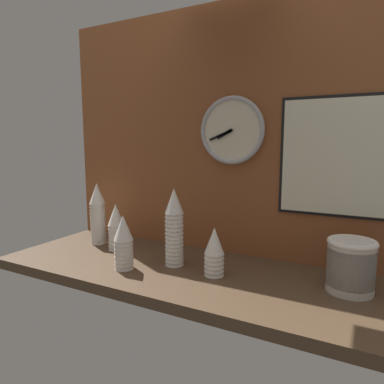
{
  "coord_description": "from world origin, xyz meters",
  "views": [
    {
      "loc": [
        0.57,
        -1.11,
        0.48
      ],
      "look_at": [
        -0.04,
        0.04,
        0.29
      ],
      "focal_mm": 32.0,
      "sensor_mm": 36.0,
      "label": 1
    }
  ],
  "objects_px": {
    "cup_stack_center_left": "(124,242)",
    "cup_stack_center": "(174,227)",
    "cup_stack_left": "(116,227)",
    "cup_stack_far_left": "(98,213)",
    "bowl_stack_far_right": "(351,265)",
    "menu_board": "(336,157)",
    "cup_stack_center_right": "(214,251)",
    "wall_clock": "(232,130)"
  },
  "relations": [
    {
      "from": "cup_stack_center_left",
      "to": "cup_stack_center",
      "type": "distance_m",
      "value": 0.2
    },
    {
      "from": "cup_stack_left",
      "to": "cup_stack_center",
      "type": "xyz_separation_m",
      "value": [
        0.33,
        -0.04,
        0.05
      ]
    },
    {
      "from": "cup_stack_far_left",
      "to": "bowl_stack_far_right",
      "type": "height_order",
      "value": "cup_stack_far_left"
    },
    {
      "from": "cup_stack_center_left",
      "to": "cup_stack_far_left",
      "type": "height_order",
      "value": "cup_stack_far_left"
    },
    {
      "from": "bowl_stack_far_right",
      "to": "menu_board",
      "type": "distance_m",
      "value": 0.39
    },
    {
      "from": "menu_board",
      "to": "cup_stack_center_right",
      "type": "bearing_deg",
      "value": -144.57
    },
    {
      "from": "cup_stack_far_left",
      "to": "bowl_stack_far_right",
      "type": "relative_size",
      "value": 1.67
    },
    {
      "from": "cup_stack_left",
      "to": "cup_stack_center",
      "type": "distance_m",
      "value": 0.34
    },
    {
      "from": "cup_stack_center_right",
      "to": "cup_stack_center",
      "type": "bearing_deg",
      "value": 172.29
    },
    {
      "from": "wall_clock",
      "to": "menu_board",
      "type": "height_order",
      "value": "wall_clock"
    },
    {
      "from": "cup_stack_center_right",
      "to": "cup_stack_far_left",
      "type": "bearing_deg",
      "value": 170.55
    },
    {
      "from": "menu_board",
      "to": "cup_stack_center",
      "type": "bearing_deg",
      "value": -156.69
    },
    {
      "from": "cup_stack_center_left",
      "to": "menu_board",
      "type": "xyz_separation_m",
      "value": [
        0.7,
        0.36,
        0.32
      ]
    },
    {
      "from": "cup_stack_center_left",
      "to": "wall_clock",
      "type": "distance_m",
      "value": 0.63
    },
    {
      "from": "cup_stack_center",
      "to": "wall_clock",
      "type": "relative_size",
      "value": 1.09
    },
    {
      "from": "cup_stack_far_left",
      "to": "wall_clock",
      "type": "bearing_deg",
      "value": 13.1
    },
    {
      "from": "cup_stack_far_left",
      "to": "bowl_stack_far_right",
      "type": "xyz_separation_m",
      "value": [
        1.1,
        -0.03,
        -0.05
      ]
    },
    {
      "from": "cup_stack_left",
      "to": "bowl_stack_far_right",
      "type": "height_order",
      "value": "cup_stack_left"
    },
    {
      "from": "cup_stack_left",
      "to": "cup_stack_center",
      "type": "height_order",
      "value": "cup_stack_center"
    },
    {
      "from": "cup_stack_center_right",
      "to": "menu_board",
      "type": "xyz_separation_m",
      "value": [
        0.37,
        0.26,
        0.34
      ]
    },
    {
      "from": "wall_clock",
      "to": "cup_stack_center_right",
      "type": "bearing_deg",
      "value": -81.57
    },
    {
      "from": "cup_stack_center_left",
      "to": "cup_stack_center",
      "type": "height_order",
      "value": "cup_stack_center"
    },
    {
      "from": "cup_stack_far_left",
      "to": "bowl_stack_far_right",
      "type": "bearing_deg",
      "value": -1.64
    },
    {
      "from": "cup_stack_center",
      "to": "bowl_stack_far_right",
      "type": "bearing_deg",
      "value": 4.81
    },
    {
      "from": "cup_stack_far_left",
      "to": "wall_clock",
      "type": "distance_m",
      "value": 0.74
    },
    {
      "from": "cup_stack_center_left",
      "to": "cup_stack_far_left",
      "type": "xyz_separation_m",
      "value": [
        -0.32,
        0.21,
        0.04
      ]
    },
    {
      "from": "cup_stack_center",
      "to": "cup_stack_center_right",
      "type": "height_order",
      "value": "cup_stack_center"
    },
    {
      "from": "cup_stack_center_left",
      "to": "bowl_stack_far_right",
      "type": "height_order",
      "value": "cup_stack_center_left"
    },
    {
      "from": "cup_stack_center",
      "to": "cup_stack_far_left",
      "type": "bearing_deg",
      "value": 169.88
    },
    {
      "from": "wall_clock",
      "to": "menu_board",
      "type": "xyz_separation_m",
      "value": [
        0.41,
        0.01,
        -0.1
      ]
    },
    {
      "from": "cup_stack_center",
      "to": "cup_stack_center_right",
      "type": "xyz_separation_m",
      "value": [
        0.18,
        -0.02,
        -0.06
      ]
    },
    {
      "from": "cup_stack_far_left",
      "to": "cup_stack_center_right",
      "type": "bearing_deg",
      "value": -9.45
    },
    {
      "from": "cup_stack_center_left",
      "to": "menu_board",
      "type": "distance_m",
      "value": 0.85
    },
    {
      "from": "cup_stack_center_right",
      "to": "wall_clock",
      "type": "xyz_separation_m",
      "value": [
        -0.04,
        0.25,
        0.44
      ]
    },
    {
      "from": "cup_stack_left",
      "to": "wall_clock",
      "type": "bearing_deg",
      "value": 21.14
    },
    {
      "from": "cup_stack_center",
      "to": "menu_board",
      "type": "bearing_deg",
      "value": 23.31
    },
    {
      "from": "cup_stack_center_right",
      "to": "bowl_stack_far_right",
      "type": "distance_m",
      "value": 0.45
    },
    {
      "from": "cup_stack_center_right",
      "to": "cup_stack_left",
      "type": "bearing_deg",
      "value": 172.25
    },
    {
      "from": "cup_stack_left",
      "to": "wall_clock",
      "type": "distance_m",
      "value": 0.66
    },
    {
      "from": "bowl_stack_far_right",
      "to": "cup_stack_center_left",
      "type": "bearing_deg",
      "value": -167.12
    },
    {
      "from": "menu_board",
      "to": "wall_clock",
      "type": "bearing_deg",
      "value": -178.74
    },
    {
      "from": "cup_stack_left",
      "to": "menu_board",
      "type": "bearing_deg",
      "value": 12.33
    }
  ]
}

